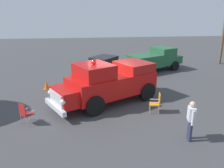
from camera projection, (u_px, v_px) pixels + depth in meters
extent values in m
plane|color=#424244|center=(110.00, 99.00, 13.83)|extent=(60.00, 60.00, 0.00)
cylinder|color=black|center=(95.00, 106.00, 11.54)|extent=(1.07, 0.78, 1.04)
cylinder|color=black|center=(76.00, 94.00, 13.10)|extent=(1.07, 0.78, 1.04)
cylinder|color=black|center=(147.00, 92.00, 13.46)|extent=(1.07, 0.78, 1.04)
cylinder|color=black|center=(125.00, 83.00, 15.01)|extent=(1.07, 0.78, 1.04)
cube|color=red|center=(112.00, 84.00, 13.11)|extent=(5.31, 4.17, 1.10)
cube|color=red|center=(65.00, 97.00, 11.60)|extent=(1.63, 1.98, 0.84)
cube|color=red|center=(94.00, 71.00, 12.21)|extent=(2.40, 2.48, 0.76)
cube|color=#B21914|center=(134.00, 67.00, 13.73)|extent=(2.43, 2.53, 0.60)
cube|color=silver|center=(56.00, 99.00, 11.35)|extent=(0.79, 1.32, 0.64)
cube|color=silver|center=(55.00, 107.00, 11.43)|extent=(1.24, 2.07, 0.24)
sphere|color=white|center=(63.00, 102.00, 10.72)|extent=(0.35, 0.35, 0.26)
sphere|color=white|center=(50.00, 92.00, 11.94)|extent=(0.35, 0.35, 0.26)
sphere|color=red|center=(94.00, 62.00, 12.05)|extent=(0.38, 0.38, 0.28)
cylinder|color=black|center=(99.00, 77.00, 16.91)|extent=(0.64, 0.69, 0.68)
cylinder|color=black|center=(82.00, 74.00, 17.78)|extent=(0.64, 0.69, 0.68)
cylinder|color=black|center=(120.00, 69.00, 19.19)|extent=(0.64, 0.69, 0.68)
cylinder|color=black|center=(104.00, 66.00, 20.06)|extent=(0.64, 0.69, 0.68)
cube|color=white|center=(102.00, 68.00, 18.40)|extent=(4.10, 4.36, 0.64)
cube|color=white|center=(90.00, 67.00, 17.14)|extent=(2.16, 2.13, 0.20)
cube|color=black|center=(104.00, 60.00, 18.46)|extent=(2.42, 2.46, 0.56)
cube|color=silver|center=(84.00, 77.00, 16.75)|extent=(1.55, 1.36, 0.20)
cylinder|color=black|center=(160.00, 62.00, 21.40)|extent=(0.84, 0.59, 0.80)
cylinder|color=black|center=(175.00, 66.00, 19.98)|extent=(0.84, 0.59, 0.80)
cylinder|color=black|center=(133.00, 66.00, 19.85)|extent=(0.84, 0.59, 0.80)
cylinder|color=black|center=(147.00, 71.00, 18.43)|extent=(0.84, 0.59, 0.80)
cube|color=#235B38|center=(146.00, 61.00, 19.27)|extent=(3.25, 2.86, 1.00)
cube|color=#235B38|center=(163.00, 56.00, 20.15)|extent=(2.12, 2.27, 1.40)
cube|color=#235B38|center=(172.00, 59.00, 20.81)|extent=(1.53, 1.92, 0.64)
cylinder|color=#B7BABF|center=(141.00, 88.00, 14.90)|extent=(0.04, 0.04, 0.44)
cylinder|color=#B7BABF|center=(136.00, 87.00, 15.20)|extent=(0.04, 0.04, 0.44)
cylinder|color=#B7BABF|center=(146.00, 87.00, 15.19)|extent=(0.04, 0.04, 0.44)
cylinder|color=#B7BABF|center=(140.00, 85.00, 15.49)|extent=(0.04, 0.04, 0.44)
cube|color=orange|center=(141.00, 83.00, 15.13)|extent=(0.67, 0.67, 0.04)
cube|color=orange|center=(143.00, 79.00, 15.20)|extent=(0.32, 0.41, 0.56)
cube|color=#B7BABF|center=(144.00, 82.00, 14.91)|extent=(0.37, 0.30, 0.03)
cube|color=#B7BABF|center=(138.00, 80.00, 15.24)|extent=(0.37, 0.30, 0.03)
cylinder|color=#B7BABF|center=(150.00, 110.00, 11.77)|extent=(0.03, 0.03, 0.44)
cylinder|color=#B7BABF|center=(150.00, 106.00, 12.19)|extent=(0.03, 0.03, 0.44)
cylinder|color=#B7BABF|center=(159.00, 110.00, 11.73)|extent=(0.03, 0.03, 0.44)
cylinder|color=#B7BABF|center=(158.00, 107.00, 12.15)|extent=(0.03, 0.03, 0.44)
cube|color=orange|center=(154.00, 104.00, 11.89)|extent=(0.57, 0.57, 0.04)
cube|color=orange|center=(160.00, 99.00, 11.77)|extent=(0.14, 0.48, 0.56)
cube|color=#B7BABF|center=(155.00, 103.00, 11.61)|extent=(0.44, 0.13, 0.03)
cube|color=#B7BABF|center=(154.00, 99.00, 12.06)|extent=(0.44, 0.13, 0.03)
cylinder|color=#B7BABF|center=(29.00, 116.00, 11.12)|extent=(0.04, 0.04, 0.44)
cylinder|color=#B7BABF|center=(35.00, 118.00, 10.87)|extent=(0.04, 0.04, 0.44)
cylinder|color=#B7BABF|center=(21.00, 119.00, 10.79)|extent=(0.04, 0.04, 0.44)
cylinder|color=#B7BABF|center=(27.00, 122.00, 10.54)|extent=(0.04, 0.04, 0.44)
cube|color=#B21E1E|center=(28.00, 114.00, 10.76)|extent=(0.68, 0.68, 0.04)
cube|color=#B21E1E|center=(22.00, 110.00, 10.49)|extent=(0.37, 0.36, 0.56)
cube|color=#B7BABF|center=(24.00, 110.00, 10.85)|extent=(0.33, 0.34, 0.03)
cube|color=#B7BABF|center=(30.00, 112.00, 10.57)|extent=(0.33, 0.34, 0.03)
cylinder|color=#383842|center=(139.00, 88.00, 14.95)|extent=(0.18, 0.18, 0.45)
cylinder|color=#383842|center=(137.00, 87.00, 15.09)|extent=(0.18, 0.18, 0.45)
cube|color=#383842|center=(141.00, 83.00, 14.97)|extent=(0.44, 0.39, 0.13)
cube|color=#383842|center=(139.00, 83.00, 15.10)|extent=(0.44, 0.39, 0.13)
cube|color=gold|center=(142.00, 78.00, 15.07)|extent=(0.42, 0.45, 0.54)
sphere|color=tan|center=(142.00, 72.00, 14.95)|extent=(0.31, 0.31, 0.22)
cylinder|color=#2D334C|center=(190.00, 132.00, 9.28)|extent=(0.18, 0.18, 0.88)
cylinder|color=#2D334C|center=(189.00, 129.00, 9.48)|extent=(0.18, 0.18, 0.88)
cube|color=silver|center=(192.00, 114.00, 9.16)|extent=(0.35, 0.47, 0.56)
cylinder|color=silver|center=(193.00, 118.00, 8.92)|extent=(0.12, 0.12, 0.60)
cylinder|color=silver|center=(190.00, 112.00, 9.43)|extent=(0.12, 0.12, 0.60)
sphere|color=beige|center=(193.00, 104.00, 9.03)|extent=(0.28, 0.28, 0.23)
cube|color=orange|center=(47.00, 89.00, 15.38)|extent=(0.40, 0.40, 0.04)
cone|color=orange|center=(47.00, 85.00, 15.28)|extent=(0.32, 0.32, 0.60)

